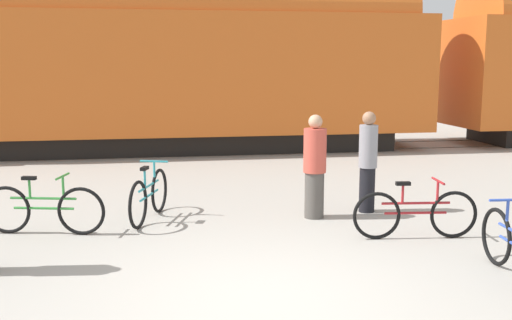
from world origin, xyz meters
TOP-DOWN VIEW (x-y plane):
  - ground_plane at (0.00, 0.00)m, footprint 80.00×80.00m
  - freight_train at (0.00, 10.80)m, footprint 41.83×2.98m
  - rail_near at (0.00, 10.08)m, footprint 53.83×0.07m
  - rail_far at (0.00, 11.52)m, footprint 53.83×0.07m
  - bicycle_teal at (-1.20, 3.36)m, footprint 0.61×1.66m
  - bicycle_green at (-2.69, 2.81)m, footprint 1.76×0.53m
  - bicycle_maroon at (2.48, 1.71)m, footprint 1.77×0.46m
  - person_in_red at (1.39, 3.07)m, footprint 0.36×0.36m
  - person_in_grey at (2.35, 3.29)m, footprint 0.30×0.30m

SIDE VIEW (x-z plane):
  - ground_plane at x=0.00m, z-range 0.00..0.00m
  - rail_near at x=0.00m, z-range 0.00..0.01m
  - rail_far at x=0.00m, z-range 0.00..0.01m
  - bicycle_maroon at x=2.48m, z-range -0.06..0.78m
  - bicycle_green at x=-2.69m, z-range -0.06..0.81m
  - bicycle_teal at x=-1.20m, z-range -0.07..0.84m
  - person_in_red at x=1.39m, z-range 0.00..1.65m
  - person_in_grey at x=2.35m, z-range 0.02..1.68m
  - freight_train at x=0.00m, z-range 0.12..5.27m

